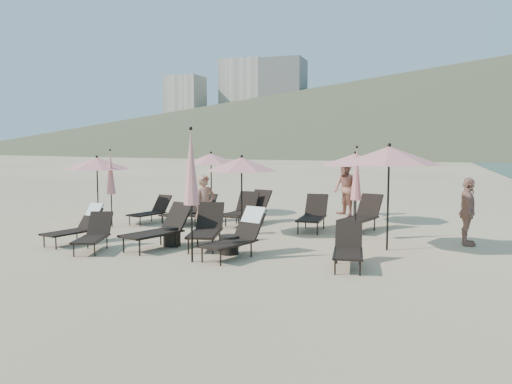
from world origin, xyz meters
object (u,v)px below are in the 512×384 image
(lounger_12, at_px, (186,210))
(umbrella_open_3, at_px, (211,159))
(beachgoer_a, at_px, (205,205))
(umbrella_open_1, at_px, (242,164))
(lounger_5, at_px, (348,247))
(lounger_3, at_px, (207,228))
(umbrella_open_0, at_px, (97,163))
(lounger_7, at_px, (200,210))
(lounger_9, at_px, (241,210))
(umbrella_open_4, at_px, (355,160))
(umbrella_closed_2, at_px, (111,173))
(lounger_6, at_px, (151,211))
(side_table_0, at_px, (172,236))
(umbrella_closed_1, at_px, (356,175))
(lounger_0, at_px, (78,225))
(lounger_10, at_px, (313,214))
(beachgoer_c, at_px, (468,212))
(umbrella_closed_0, at_px, (191,168))
(lounger_4, at_px, (238,234))
(beachgoer_b, at_px, (345,188))
(lounger_2, at_px, (160,228))
(side_table_1, at_px, (229,245))
(umbrella_open_2, at_px, (389,156))
(lounger_11, at_px, (362,215))
(lounger_1, at_px, (94,234))

(lounger_12, bearing_deg, umbrella_open_3, 105.63)
(beachgoer_a, bearing_deg, lounger_12, 76.04)
(beachgoer_a, bearing_deg, umbrella_open_1, -32.71)
(lounger_5, height_order, umbrella_open_1, umbrella_open_1)
(lounger_3, relative_size, umbrella_open_0, 0.87)
(lounger_7, bearing_deg, lounger_9, 6.79)
(lounger_5, bearing_deg, umbrella_open_0, 152.32)
(umbrella_open_4, bearing_deg, umbrella_closed_2, -153.89)
(lounger_6, xyz_separation_m, side_table_0, (2.40, -3.03, -0.16))
(lounger_9, height_order, umbrella_closed_1, umbrella_closed_1)
(lounger_0, distance_m, umbrella_open_1, 4.48)
(lounger_10, relative_size, umbrella_open_3, 0.78)
(lounger_6, bearing_deg, umbrella_closed_1, 8.02)
(lounger_0, bearing_deg, beachgoer_c, 31.98)
(side_table_0, bearing_deg, umbrella_open_4, 55.03)
(umbrella_open_4, relative_size, umbrella_closed_0, 0.80)
(beachgoer_a, bearing_deg, umbrella_closed_0, -124.91)
(lounger_4, bearing_deg, beachgoer_b, 98.86)
(lounger_7, xyz_separation_m, beachgoer_b, (4.07, 3.19, 0.55))
(lounger_0, relative_size, lounger_3, 0.87)
(lounger_2, relative_size, lounger_9, 1.11)
(lounger_3, bearing_deg, umbrella_open_0, 141.33)
(umbrella_closed_1, relative_size, side_table_1, 5.68)
(side_table_1, relative_size, beachgoer_a, 0.26)
(lounger_12, relative_size, umbrella_closed_1, 0.72)
(umbrella_open_0, bearing_deg, beachgoer_b, 33.27)
(umbrella_open_1, relative_size, umbrella_closed_1, 0.90)
(lounger_4, relative_size, side_table_0, 3.79)
(side_table_1, bearing_deg, umbrella_open_4, 70.56)
(umbrella_open_0, relative_size, umbrella_open_4, 0.95)
(lounger_5, bearing_deg, lounger_0, 169.97)
(umbrella_open_2, relative_size, side_table_1, 5.81)
(lounger_12, bearing_deg, lounger_3, -44.23)
(lounger_3, bearing_deg, lounger_11, 32.57)
(lounger_11, xyz_separation_m, umbrella_closed_0, (-2.86, -5.10, 1.49))
(lounger_12, xyz_separation_m, umbrella_open_3, (-0.21, 2.39, 1.54))
(umbrella_open_2, distance_m, umbrella_open_4, 4.23)
(lounger_2, bearing_deg, beachgoer_b, 83.61)
(umbrella_closed_0, bearing_deg, umbrella_open_2, 34.51)
(umbrella_open_1, relative_size, beachgoer_c, 1.32)
(lounger_6, distance_m, umbrella_closed_1, 6.69)
(lounger_1, relative_size, umbrella_open_1, 0.71)
(lounger_12, relative_size, beachgoer_a, 1.06)
(lounger_5, xyz_separation_m, lounger_11, (-0.30, 4.43, 0.08))
(side_table_1, height_order, beachgoer_b, beachgoer_b)
(lounger_11, bearing_deg, umbrella_open_3, 177.69)
(lounger_0, distance_m, side_table_1, 4.07)
(lounger_2, relative_size, lounger_7, 1.23)
(lounger_2, relative_size, side_table_1, 4.48)
(umbrella_open_2, distance_m, side_table_0, 5.51)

